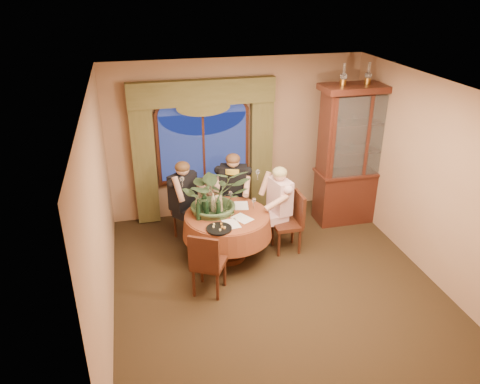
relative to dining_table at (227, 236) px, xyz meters
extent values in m
plane|color=black|center=(0.51, -0.93, -0.38)|extent=(5.00, 5.00, 0.00)
plane|color=#9C7253|center=(0.51, 1.57, 1.02)|extent=(4.50, 0.00, 4.50)
plane|color=#9C7253|center=(2.76, -0.93, 1.02)|extent=(0.00, 5.00, 5.00)
plane|color=white|center=(0.51, -0.93, 2.42)|extent=(5.00, 5.00, 0.00)
cube|color=#4F4B23|center=(-1.12, 1.45, 0.80)|extent=(0.38, 0.14, 2.32)
cube|color=#4F4B23|center=(0.94, 1.45, 0.80)|extent=(0.38, 0.14, 2.32)
cylinder|color=maroon|center=(0.00, 0.00, 0.00)|extent=(1.70, 1.70, 0.75)
cube|color=#351610|center=(2.47, 0.73, 0.84)|extent=(1.50, 0.59, 2.43)
cube|color=black|center=(0.95, 0.00, 0.10)|extent=(0.42, 0.42, 0.96)
cube|color=black|center=(0.31, 0.94, 0.10)|extent=(0.53, 0.53, 0.96)
cube|color=black|center=(-0.49, 0.75, 0.10)|extent=(0.58, 0.58, 0.96)
cube|color=black|center=(-0.43, -0.79, 0.10)|extent=(0.57, 0.57, 0.96)
imported|color=#3B5532|center=(-0.14, 0.16, 1.02)|extent=(1.03, 1.15, 0.89)
imported|color=#525F31|center=(0.04, -0.02, 0.40)|extent=(0.14, 0.14, 0.04)
cylinder|color=black|center=(-0.21, -0.42, 0.39)|extent=(0.37, 0.37, 0.02)
cylinder|color=tan|center=(-0.19, 0.08, 0.54)|extent=(0.07, 0.07, 0.33)
cylinder|color=black|center=(-0.32, 0.16, 0.54)|extent=(0.07, 0.07, 0.33)
cylinder|color=black|center=(-0.31, 0.00, 0.54)|extent=(0.07, 0.07, 0.33)
cylinder|color=black|center=(-0.14, -0.04, 0.54)|extent=(0.07, 0.07, 0.33)
cylinder|color=tan|center=(-0.43, 0.07, 0.54)|extent=(0.07, 0.07, 0.33)
cylinder|color=black|center=(-0.44, -0.06, 0.54)|extent=(0.07, 0.07, 0.33)
cube|color=white|center=(0.19, -0.19, 0.38)|extent=(0.33, 0.37, 0.00)
cube|color=white|center=(0.27, 0.23, 0.38)|extent=(0.26, 0.33, 0.00)
cube|color=white|center=(0.00, -0.31, 0.38)|extent=(0.24, 0.32, 0.00)
camera|label=1|loc=(-1.26, -6.11, 3.67)|focal=35.00mm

